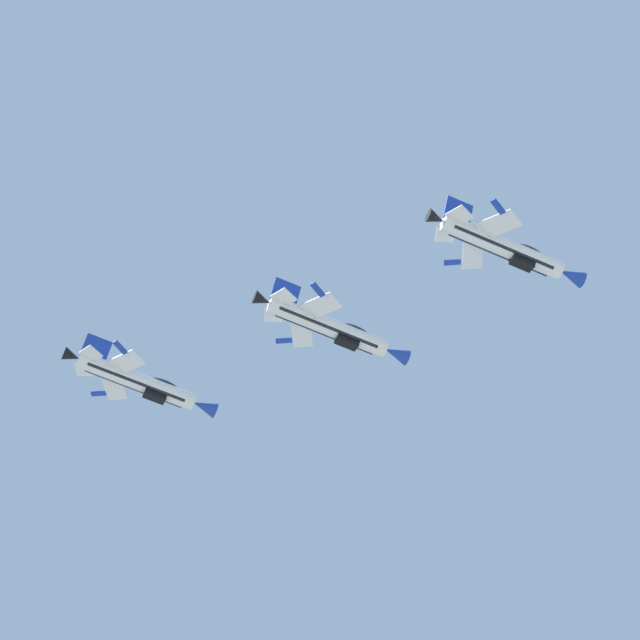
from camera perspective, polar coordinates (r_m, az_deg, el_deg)
The scene contains 3 objects.
fighter_jet_lead at distance 116.79m, azimuth 8.35°, elevation 3.26°, with size 14.06×10.96×5.51m.
fighter_jet_left_wing at distance 119.43m, azimuth 0.48°, elevation -0.33°, with size 14.06×11.03×5.43m.
fighter_jet_right_wing at distance 125.15m, azimuth -8.16°, elevation -2.78°, with size 14.06×11.03×5.43m.
Camera 1 is at (-5.18, -4.75, 1.55)m, focal length 70.85 mm.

